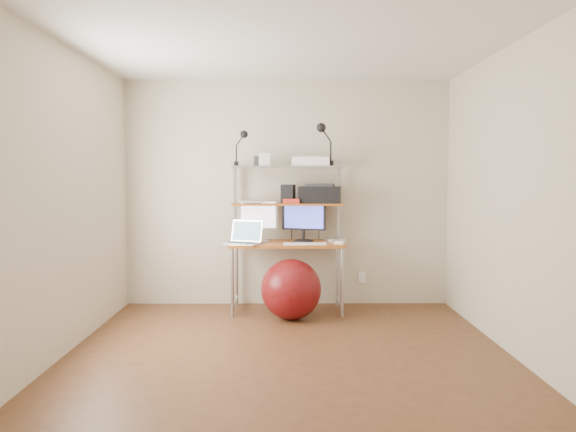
# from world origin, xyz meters

# --- Properties ---
(room) EXTENTS (3.60, 3.60, 3.60)m
(room) POSITION_xyz_m (0.00, 0.00, 1.25)
(room) COLOR brown
(room) RESTS_ON ground
(computer_desk) EXTENTS (1.20, 0.60, 1.57)m
(computer_desk) POSITION_xyz_m (0.00, 1.50, 0.96)
(computer_desk) COLOR #A55620
(computer_desk) RESTS_ON ground
(desktop) EXTENTS (1.20, 0.60, 0.00)m
(desktop) POSITION_xyz_m (0.00, 1.44, 0.74)
(desktop) COLOR #A55620
(desktop) RESTS_ON computer_desk
(mid_shelf) EXTENTS (1.18, 0.34, 0.00)m
(mid_shelf) POSITION_xyz_m (0.00, 1.57, 1.15)
(mid_shelf) COLOR #A55620
(mid_shelf) RESTS_ON computer_desk
(top_shelf) EXTENTS (1.18, 0.34, 0.00)m
(top_shelf) POSITION_xyz_m (0.00, 1.57, 1.55)
(top_shelf) COLOR #AAAAAF
(top_shelf) RESTS_ON computer_desk
(floor) EXTENTS (3.60, 3.60, 0.00)m
(floor) POSITION_xyz_m (0.00, 0.00, 0.00)
(floor) COLOR brown
(floor) RESTS_ON ground
(wall_outlet) EXTENTS (0.08, 0.01, 0.12)m
(wall_outlet) POSITION_xyz_m (0.85, 1.79, 0.30)
(wall_outlet) COLOR white
(wall_outlet) RESTS_ON room
(monitor_silver) EXTENTS (0.42, 0.20, 0.48)m
(monitor_silver) POSITION_xyz_m (-0.31, 1.54, 0.99)
(monitor_silver) COLOR silver
(monitor_silver) RESTS_ON desktop
(monitor_black) EXTENTS (0.47, 0.20, 0.48)m
(monitor_black) POSITION_xyz_m (0.18, 1.56, 0.98)
(monitor_black) COLOR black
(monitor_black) RESTS_ON desktop
(laptop) EXTENTS (0.43, 0.39, 0.31)m
(laptop) POSITION_xyz_m (-0.44, 1.33, 0.79)
(laptop) COLOR silver
(laptop) RESTS_ON desktop
(keyboard) EXTENTS (0.45, 0.14, 0.01)m
(keyboard) POSITION_xyz_m (0.18, 1.25, 0.75)
(keyboard) COLOR white
(keyboard) RESTS_ON desktop
(mouse) EXTENTS (0.11, 0.08, 0.03)m
(mouse) POSITION_xyz_m (0.54, 1.31, 0.75)
(mouse) COLOR white
(mouse) RESTS_ON desktop
(mac_mini) EXTENTS (0.23, 0.23, 0.04)m
(mac_mini) POSITION_xyz_m (0.51, 1.51, 0.76)
(mac_mini) COLOR silver
(mac_mini) RESTS_ON desktop
(phone) EXTENTS (0.09, 0.13, 0.01)m
(phone) POSITION_xyz_m (0.07, 1.32, 0.74)
(phone) COLOR black
(phone) RESTS_ON desktop
(printer) EXTENTS (0.48, 0.37, 0.21)m
(printer) POSITION_xyz_m (0.35, 1.59, 1.25)
(printer) COLOR black
(printer) RESTS_ON mid_shelf
(nas_cube) EXTENTS (0.16, 0.16, 0.20)m
(nas_cube) POSITION_xyz_m (0.01, 1.60, 1.25)
(nas_cube) COLOR black
(nas_cube) RESTS_ON mid_shelf
(red_box) EXTENTS (0.19, 0.13, 0.05)m
(red_box) POSITION_xyz_m (0.05, 1.51, 1.18)
(red_box) COLOR red
(red_box) RESTS_ON mid_shelf
(scanner) EXTENTS (0.42, 0.30, 0.11)m
(scanner) POSITION_xyz_m (0.26, 1.57, 1.60)
(scanner) COLOR white
(scanner) RESTS_ON top_shelf
(box_white) EXTENTS (0.12, 0.11, 0.14)m
(box_white) POSITION_xyz_m (-0.25, 1.53, 1.62)
(box_white) COLOR white
(box_white) RESTS_ON top_shelf
(box_grey) EXTENTS (0.13, 0.13, 0.11)m
(box_grey) POSITION_xyz_m (-0.29, 1.58, 1.60)
(box_grey) COLOR #2E2D30
(box_grey) RESTS_ON top_shelf
(clip_lamp_left) EXTENTS (0.15, 0.08, 0.37)m
(clip_lamp_left) POSITION_xyz_m (-0.47, 1.51, 1.82)
(clip_lamp_left) COLOR black
(clip_lamp_left) RESTS_ON top_shelf
(clip_lamp_right) EXTENTS (0.18, 0.10, 0.45)m
(clip_lamp_right) POSITION_xyz_m (0.38, 1.51, 1.88)
(clip_lamp_right) COLOR black
(clip_lamp_right) RESTS_ON top_shelf
(exercise_ball) EXTENTS (0.61, 0.61, 0.61)m
(exercise_ball) POSITION_xyz_m (0.04, 1.10, 0.30)
(exercise_ball) COLOR maroon
(exercise_ball) RESTS_ON floor
(paper_stack) EXTENTS (0.34, 0.36, 0.02)m
(paper_stack) POSITION_xyz_m (-0.40, 1.58, 1.16)
(paper_stack) COLOR white
(paper_stack) RESTS_ON mid_shelf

